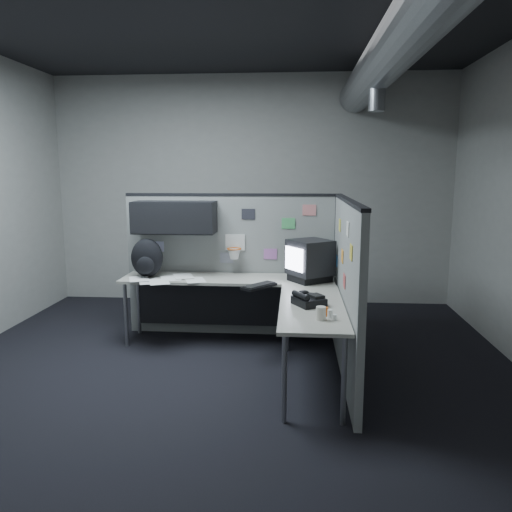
# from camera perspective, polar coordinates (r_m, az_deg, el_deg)

# --- Properties ---
(room) EXTENTS (5.62, 5.62, 3.22)m
(room) POSITION_cam_1_polar(r_m,az_deg,el_deg) (4.30, 3.67, 12.57)
(room) COLOR black
(room) RESTS_ON ground
(partition_back) EXTENTS (2.44, 0.42, 1.63)m
(partition_back) POSITION_cam_1_polar(r_m,az_deg,el_deg) (5.67, -4.48, 0.71)
(partition_back) COLOR gray
(partition_back) RESTS_ON ground
(partition_right) EXTENTS (0.07, 2.23, 1.63)m
(partition_right) POSITION_cam_1_polar(r_m,az_deg,el_deg) (4.66, 10.25, -3.61)
(partition_right) COLOR gray
(partition_right) RESTS_ON ground
(desk) EXTENTS (2.31, 2.11, 0.73)m
(desk) POSITION_cam_1_polar(r_m,az_deg,el_deg) (5.18, -0.95, -4.45)
(desk) COLOR #A7A496
(desk) RESTS_ON ground
(monitor) EXTENTS (0.54, 0.54, 0.44)m
(monitor) POSITION_cam_1_polar(r_m,az_deg,el_deg) (5.25, 6.18, -0.47)
(monitor) COLOR black
(monitor) RESTS_ON desk
(keyboard) EXTENTS (0.36, 0.40, 0.04)m
(keyboard) POSITION_cam_1_polar(r_m,az_deg,el_deg) (4.98, 0.36, -3.45)
(keyboard) COLOR black
(keyboard) RESTS_ON desk
(mouse) EXTENTS (0.25, 0.27, 0.05)m
(mouse) POSITION_cam_1_polar(r_m,az_deg,el_deg) (4.71, 5.47, -4.27)
(mouse) COLOR black
(mouse) RESTS_ON desk
(phone) EXTENTS (0.32, 0.32, 0.12)m
(phone) POSITION_cam_1_polar(r_m,az_deg,el_deg) (4.36, 6.01, -5.06)
(phone) COLOR black
(phone) RESTS_ON desk
(bottles) EXTENTS (0.12, 0.14, 0.07)m
(bottles) POSITION_cam_1_polar(r_m,az_deg,el_deg) (4.01, 8.23, -6.60)
(bottles) COLOR silver
(bottles) RESTS_ON desk
(cup) EXTENTS (0.10, 0.10, 0.11)m
(cup) POSITION_cam_1_polar(r_m,az_deg,el_deg) (3.94, 7.43, -6.51)
(cup) COLOR beige
(cup) RESTS_ON desk
(papers) EXTENTS (0.88, 0.65, 0.02)m
(papers) POSITION_cam_1_polar(r_m,az_deg,el_deg) (5.40, -10.22, -2.65)
(papers) COLOR white
(papers) RESTS_ON desk
(backpack) EXTENTS (0.39, 0.37, 0.43)m
(backpack) POSITION_cam_1_polar(r_m,az_deg,el_deg) (5.55, -12.37, -0.28)
(backpack) COLOR black
(backpack) RESTS_ON desk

